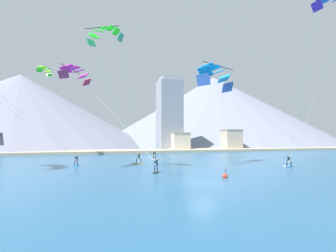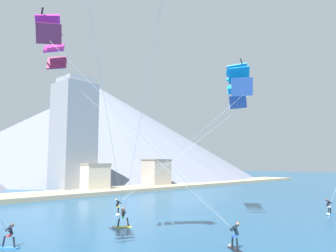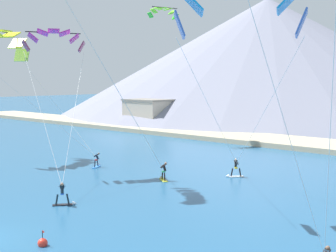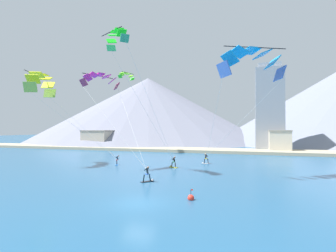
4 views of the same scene
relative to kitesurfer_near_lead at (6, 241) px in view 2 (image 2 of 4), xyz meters
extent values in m
cube|color=#337FDB|center=(0.08, -0.22, -0.41)|extent=(1.09, 1.47, 0.07)
cylinder|color=black|center=(0.28, -0.56, -0.04)|extent=(0.21, 0.25, 0.69)
cylinder|color=black|center=(-0.11, 0.13, -0.04)|extent=(0.21, 0.25, 0.69)
cube|color=red|center=(0.08, -0.22, 0.34)|extent=(0.36, 0.33, 0.12)
cylinder|color=black|center=(0.18, -0.16, 0.65)|extent=(0.47, 0.39, 0.58)
cylinder|color=black|center=(0.15, -0.31, 0.82)|extent=(0.47, 0.31, 0.38)
cylinder|color=black|center=(0.04, -0.12, 0.82)|extent=(0.47, 0.31, 0.38)
cylinder|color=black|center=(-0.07, -0.30, 0.79)|extent=(0.28, 0.47, 0.03)
sphere|color=brown|center=(0.32, -0.08, 1.00)|extent=(0.21, 0.21, 0.21)
cube|color=black|center=(9.94, -11.33, -0.41)|extent=(1.20, 1.43, 0.07)
cylinder|color=#14232D|center=(9.70, -11.66, 0.00)|extent=(0.25, 0.28, 0.77)
cylinder|color=#14232D|center=(10.17, -11.01, 0.00)|extent=(0.25, 0.28, 0.77)
cube|color=blue|center=(9.94, -11.33, 0.42)|extent=(0.41, 0.39, 0.12)
cylinder|color=#14232D|center=(10.01, -11.39, 0.77)|extent=(0.48, 0.43, 0.66)
cylinder|color=#14232D|center=(9.86, -11.43, 0.95)|extent=(0.50, 0.39, 0.42)
cylinder|color=#14232D|center=(10.00, -11.23, 0.95)|extent=(0.50, 0.39, 0.42)
cylinder|color=black|center=(9.78, -11.22, 0.92)|extent=(0.33, 0.44, 0.03)
sphere|color=#9E7051|center=(10.13, -11.47, 1.18)|extent=(0.24, 0.24, 0.24)
cone|color=white|center=(10.44, -10.63, -0.35)|extent=(0.47, 0.45, 0.36)
cube|color=#337FDB|center=(29.82, -10.92, -0.41)|extent=(1.47, 0.55, 0.07)
cylinder|color=black|center=(30.21, -10.89, -0.02)|extent=(0.25, 0.14, 0.73)
cylinder|color=black|center=(29.42, -10.95, -0.02)|extent=(0.25, 0.14, 0.73)
cube|color=white|center=(29.82, -10.92, 0.38)|extent=(0.26, 0.32, 0.12)
cylinder|color=black|center=(29.81, -10.82, 0.71)|extent=(0.25, 0.44, 0.62)
cylinder|color=black|center=(29.94, -10.91, 0.89)|extent=(0.12, 0.53, 0.40)
cylinder|color=black|center=(29.70, -10.93, 0.89)|extent=(0.12, 0.53, 0.40)
cylinder|color=black|center=(29.83, -11.10, 0.86)|extent=(0.52, 0.07, 0.03)
sphere|color=brown|center=(29.80, -10.66, 1.09)|extent=(0.22, 0.22, 0.22)
cone|color=white|center=(28.95, -10.99, -0.35)|extent=(0.33, 0.38, 0.36)
cube|color=white|center=(13.72, 5.63, -0.41)|extent=(1.27, 1.38, 0.07)
cylinder|color=black|center=(13.97, 5.93, 0.00)|extent=(0.26, 0.28, 0.77)
cylinder|color=black|center=(13.46, 5.33, 0.00)|extent=(0.26, 0.28, 0.77)
cube|color=yellow|center=(13.72, 5.63, 0.42)|extent=(0.40, 0.39, 0.12)
cylinder|color=black|center=(13.65, 5.68, 0.76)|extent=(0.46, 0.44, 0.65)
cylinder|color=black|center=(13.81, 5.71, 0.95)|extent=(0.48, 0.42, 0.42)
cylinder|color=black|center=(13.65, 5.53, 0.95)|extent=(0.48, 0.42, 0.42)
cylinder|color=black|center=(13.86, 5.50, 0.92)|extent=(0.36, 0.42, 0.03)
sphere|color=beige|center=(13.55, 5.77, 1.17)|extent=(0.23, 0.23, 0.23)
cone|color=white|center=(13.15, 4.97, -0.35)|extent=(0.47, 0.46, 0.36)
cube|color=yellow|center=(9.73, -0.19, -0.41)|extent=(1.46, 1.13, 0.07)
cylinder|color=black|center=(10.07, -0.39, -0.01)|extent=(0.28, 0.24, 0.75)
cylinder|color=black|center=(9.39, 0.02, -0.01)|extent=(0.28, 0.24, 0.75)
cube|color=#33B266|center=(9.73, -0.19, 0.40)|extent=(0.37, 0.39, 0.12)
cylinder|color=black|center=(9.78, -0.11, 0.74)|extent=(0.40, 0.46, 0.64)
cylinder|color=black|center=(9.83, -0.26, 0.92)|extent=(0.35, 0.50, 0.41)
cylinder|color=black|center=(9.62, -0.14, 0.92)|extent=(0.35, 0.50, 0.41)
cylinder|color=black|center=(9.63, -0.35, 0.89)|extent=(0.46, 0.30, 0.03)
sphere|color=#9E7051|center=(9.85, 0.00, 1.13)|extent=(0.23, 0.23, 0.23)
cone|color=white|center=(8.99, 0.27, -0.35)|extent=(0.44, 0.46, 0.36)
cube|color=#922C51|center=(-1.22, -7.31, 11.89)|extent=(1.49, 1.05, 1.11)
cube|color=#DB2BA5|center=(-0.98, -6.67, 12.67)|extent=(1.60, 1.31, 0.96)
cube|color=#DB2BA5|center=(-0.59, -5.86, 13.17)|extent=(1.65, 1.50, 0.70)
cube|color=#DB2BA5|center=(-0.07, -4.99, 13.35)|extent=(1.65, 1.59, 0.35)
cube|color=#DB2BA5|center=(0.50, -4.15, 13.17)|extent=(1.60, 1.61, 0.70)
cube|color=#DB2BA5|center=(1.06, -3.44, 12.67)|extent=(1.48, 1.55, 0.96)
cube|color=#922C51|center=(1.54, -2.96, 11.89)|extent=(1.31, 1.37, 1.11)
cylinder|color=black|center=(-0.55, -4.69, 13.25)|extent=(2.07, 4.96, 0.10)
cylinder|color=silver|center=(4.27, -9.38, 6.17)|extent=(11.08, 3.72, 10.52)
cylinder|color=silver|center=(5.76, -7.03, 6.17)|extent=(8.09, 8.44, 10.52)
cube|color=#3D63BB|center=(24.37, -3.08, 12.31)|extent=(1.50, 2.19, 1.76)
cube|color=#1293DE|center=(23.52, -3.42, 13.69)|extent=(2.01, 2.47, 1.53)
cube|color=#1293DE|center=(22.31, -4.07, 14.62)|extent=(2.38, 2.61, 1.05)
cube|color=#1293DE|center=(20.94, -4.95, 14.95)|extent=(2.55, 2.62, 0.42)
cube|color=#1293DE|center=(19.63, -5.90, 14.62)|extent=(2.55, 2.51, 1.05)
cube|color=#1293DE|center=(18.58, -6.79, 13.69)|extent=(2.34, 2.25, 1.53)
cube|color=#3D63BB|center=(17.96, -7.46, 12.31)|extent=(1.94, 1.91, 1.76)
cylinder|color=black|center=(21.45, -5.68, 15.08)|extent=(7.05, 3.49, 0.10)
cylinder|color=silver|center=(19.24, 1.23, 6.22)|extent=(10.79, 8.59, 10.62)
cylinder|color=silver|center=(15.85, -1.09, 6.22)|extent=(4.02, 13.21, 10.62)
cylinder|color=silver|center=(7.81, -4.51, 8.64)|extent=(3.68, 8.37, 15.52)
cylinder|color=silver|center=(5.85, -2.89, 8.64)|extent=(7.60, 5.12, 15.52)
cube|color=tan|center=(12.49, 29.04, -0.10)|extent=(180.00, 10.00, 0.70)
cube|color=#B7AD9E|center=(44.81, 31.39, 2.68)|extent=(5.47, 4.57, 6.25)
cube|color=gray|center=(44.81, 31.39, 5.95)|extent=(5.69, 4.76, 0.30)
cube|color=beige|center=(27.58, 32.29, 2.18)|extent=(5.02, 6.54, 5.26)
cube|color=gray|center=(27.58, 32.29, 4.96)|extent=(5.22, 6.80, 0.30)
cube|color=gray|center=(25.47, 35.40, 10.37)|extent=(7.00, 7.00, 21.63)
cube|color=#979DA8|center=(25.47, 35.40, 21.78)|extent=(5.60, 5.60, 1.20)
cone|color=gray|center=(67.96, 90.67, 18.31)|extent=(126.94, 126.94, 37.52)
camera|label=1|loc=(2.37, -42.58, 4.04)|focal=28.00mm
camera|label=2|loc=(-8.90, -23.23, 5.10)|focal=35.00mm
camera|label=3|loc=(38.38, -30.94, 8.82)|focal=50.00mm
camera|label=4|loc=(21.02, -38.26, 5.43)|focal=28.00mm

